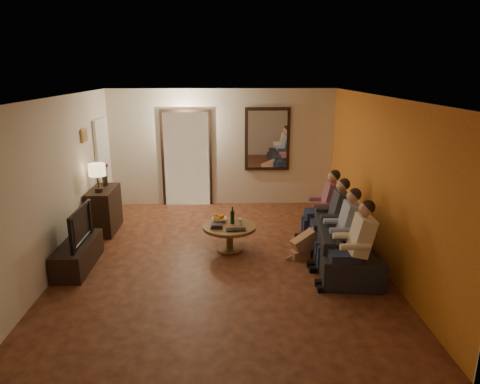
{
  "coord_description": "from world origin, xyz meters",
  "views": [
    {
      "loc": [
        0.07,
        -6.45,
        2.99
      ],
      "look_at": [
        0.3,
        0.3,
        1.05
      ],
      "focal_mm": 32.0,
      "sensor_mm": 36.0,
      "label": 1
    }
  ],
  "objects_px": {
    "tv_stand": "(78,255)",
    "wine_bottle": "(232,215)",
    "person_d": "(326,208)",
    "bowl": "(219,219)",
    "sofa": "(344,242)",
    "laptop": "(236,231)",
    "dresser": "(104,210)",
    "person_c": "(335,220)",
    "person_a": "(356,249)",
    "dog": "(306,241)",
    "tv": "(75,226)",
    "person_b": "(344,233)",
    "table_lamp": "(98,178)",
    "coffee_table": "(230,238)"
  },
  "relations": [
    {
      "from": "person_a",
      "to": "dog",
      "type": "height_order",
      "value": "person_a"
    },
    {
      "from": "sofa",
      "to": "person_d",
      "type": "relative_size",
      "value": 1.84
    },
    {
      "from": "person_c",
      "to": "tv_stand",
      "type": "bearing_deg",
      "value": -174.65
    },
    {
      "from": "sofa",
      "to": "person_d",
      "type": "distance_m",
      "value": 0.95
    },
    {
      "from": "person_d",
      "to": "tv_stand",
      "type": "bearing_deg",
      "value": -166.53
    },
    {
      "from": "person_c",
      "to": "table_lamp",
      "type": "bearing_deg",
      "value": 166.64
    },
    {
      "from": "tv",
      "to": "person_b",
      "type": "xyz_separation_m",
      "value": [
        4.11,
        -0.22,
        -0.09
      ]
    },
    {
      "from": "sofa",
      "to": "wine_bottle",
      "type": "distance_m",
      "value": 1.9
    },
    {
      "from": "tv_stand",
      "to": "dog",
      "type": "distance_m",
      "value": 3.62
    },
    {
      "from": "person_c",
      "to": "sofa",
      "type": "bearing_deg",
      "value": -71.57
    },
    {
      "from": "dresser",
      "to": "person_b",
      "type": "bearing_deg",
      "value": -23.61
    },
    {
      "from": "tv",
      "to": "person_c",
      "type": "height_order",
      "value": "person_c"
    },
    {
      "from": "table_lamp",
      "to": "person_d",
      "type": "xyz_separation_m",
      "value": [
        4.11,
        -0.38,
        -0.5
      ]
    },
    {
      "from": "tv_stand",
      "to": "dog",
      "type": "bearing_deg",
      "value": 3.8
    },
    {
      "from": "person_b",
      "to": "person_d",
      "type": "distance_m",
      "value": 1.2
    },
    {
      "from": "table_lamp",
      "to": "wine_bottle",
      "type": "xyz_separation_m",
      "value": [
        2.43,
        -0.69,
        -0.5
      ]
    },
    {
      "from": "dog",
      "to": "person_a",
      "type": "bearing_deg",
      "value": -86.06
    },
    {
      "from": "dog",
      "to": "sofa",
      "type": "bearing_deg",
      "value": -35.82
    },
    {
      "from": "sofa",
      "to": "bowl",
      "type": "xyz_separation_m",
      "value": [
        -2.02,
        0.71,
        0.16
      ]
    },
    {
      "from": "wine_bottle",
      "to": "tv",
      "type": "bearing_deg",
      "value": -164.55
    },
    {
      "from": "dog",
      "to": "person_b",
      "type": "bearing_deg",
      "value": -63.78
    },
    {
      "from": "tv",
      "to": "person_a",
      "type": "relative_size",
      "value": 0.81
    },
    {
      "from": "dresser",
      "to": "laptop",
      "type": "distance_m",
      "value": 2.79
    },
    {
      "from": "tv_stand",
      "to": "person_b",
      "type": "relative_size",
      "value": 1.03
    },
    {
      "from": "person_b",
      "to": "sofa",
      "type": "bearing_deg",
      "value": 71.57
    },
    {
      "from": "person_a",
      "to": "tv_stand",
      "type": "bearing_deg",
      "value": 168.78
    },
    {
      "from": "dresser",
      "to": "dog",
      "type": "distance_m",
      "value": 3.86
    },
    {
      "from": "person_d",
      "to": "dog",
      "type": "bearing_deg",
      "value": -123.64
    },
    {
      "from": "person_c",
      "to": "tv",
      "type": "bearing_deg",
      "value": -174.65
    },
    {
      "from": "tv_stand",
      "to": "wine_bottle",
      "type": "bearing_deg",
      "value": 15.45
    },
    {
      "from": "sofa",
      "to": "laptop",
      "type": "distance_m",
      "value": 1.75
    },
    {
      "from": "coffee_table",
      "to": "wine_bottle",
      "type": "xyz_separation_m",
      "value": [
        0.05,
        0.1,
        0.38
      ]
    },
    {
      "from": "dresser",
      "to": "person_a",
      "type": "bearing_deg",
      "value": -30.24
    },
    {
      "from": "dresser",
      "to": "person_b",
      "type": "distance_m",
      "value": 4.49
    },
    {
      "from": "person_d",
      "to": "bowl",
      "type": "height_order",
      "value": "person_d"
    },
    {
      "from": "person_a",
      "to": "laptop",
      "type": "distance_m",
      "value": 1.98
    },
    {
      "from": "person_b",
      "to": "person_d",
      "type": "bearing_deg",
      "value": 90.0
    },
    {
      "from": "person_b",
      "to": "dog",
      "type": "distance_m",
      "value": 0.75
    },
    {
      "from": "coffee_table",
      "to": "person_b",
      "type": "bearing_deg",
      "value": -24.35
    },
    {
      "from": "person_a",
      "to": "sofa",
      "type": "bearing_deg",
      "value": 83.66
    },
    {
      "from": "tv_stand",
      "to": "person_b",
      "type": "distance_m",
      "value": 4.14
    },
    {
      "from": "tv",
      "to": "laptop",
      "type": "distance_m",
      "value": 2.5
    },
    {
      "from": "dresser",
      "to": "tv_stand",
      "type": "bearing_deg",
      "value": -90.0
    },
    {
      "from": "sofa",
      "to": "coffee_table",
      "type": "distance_m",
      "value": 1.9
    },
    {
      "from": "dog",
      "to": "tv_stand",
      "type": "bearing_deg",
      "value": 162.59
    },
    {
      "from": "person_b",
      "to": "bowl",
      "type": "bearing_deg",
      "value": 152.31
    },
    {
      "from": "person_d",
      "to": "laptop",
      "type": "xyz_separation_m",
      "value": [
        -1.64,
        -0.69,
        -0.14
      ]
    },
    {
      "from": "person_a",
      "to": "laptop",
      "type": "relative_size",
      "value": 3.65
    },
    {
      "from": "dresser",
      "to": "person_c",
      "type": "distance_m",
      "value": 4.29
    },
    {
      "from": "person_a",
      "to": "laptop",
      "type": "height_order",
      "value": "person_a"
    }
  ]
}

